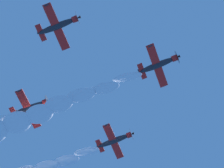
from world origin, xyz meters
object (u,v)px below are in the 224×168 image
Objects in this scene: airplane_lead at (159,64)px; airplane_slot_tail at (31,108)px; airplane_right_wingman at (59,26)px; airplane_left_wingman at (115,140)px.

airplane_lead is 23.76m from airplane_slot_tail.
airplane_right_wingman is 1.00× the size of airplane_slot_tail.
airplane_lead is at bearing 0.45° from airplane_left_wingman.
airplane_left_wingman reaches higher than airplane_right_wingman.
airplane_slot_tail is (2.01, -16.97, -1.55)m from airplane_left_wingman.
airplane_lead is 1.00× the size of airplane_left_wingman.
airplane_left_wingman is 1.00× the size of airplane_slot_tail.
airplane_slot_tail is (-16.48, -17.11, -0.15)m from airplane_lead.
airplane_lead is at bearing 46.07° from airplane_slot_tail.
airplane_left_wingman reaches higher than airplane_lead.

